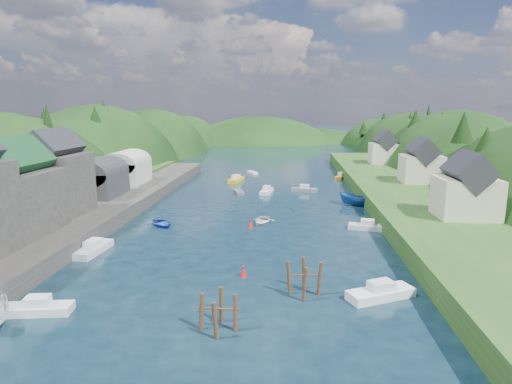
# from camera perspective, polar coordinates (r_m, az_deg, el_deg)

# --- Properties ---
(ground) EXTENTS (600.00, 600.00, 0.00)m
(ground) POSITION_cam_1_polar(r_m,az_deg,el_deg) (84.24, 1.22, 0.23)
(ground) COLOR black
(ground) RESTS_ON ground
(hillside_left) EXTENTS (44.00, 245.56, 52.00)m
(hillside_left) POSITION_cam_1_polar(r_m,az_deg,el_deg) (121.01, -19.81, -0.94)
(hillside_left) COLOR black
(hillside_left) RESTS_ON ground
(hillside_right) EXTENTS (36.00, 245.56, 48.00)m
(hillside_right) POSITION_cam_1_polar(r_m,az_deg,el_deg) (117.13, 24.57, -1.37)
(hillside_right) COLOR black
(hillside_right) RESTS_ON ground
(far_hills) EXTENTS (103.00, 68.00, 44.00)m
(far_hills) POSITION_cam_1_polar(r_m,az_deg,el_deg) (208.33, 3.63, 3.78)
(far_hills) COLOR black
(far_hills) RESTS_ON ground
(hill_trees) EXTENTS (89.67, 153.24, 12.69)m
(hill_trees) POSITION_cam_1_polar(r_m,az_deg,el_deg) (96.29, 1.63, 8.27)
(hill_trees) COLOR black
(hill_trees) RESTS_ON ground
(quay_left) EXTENTS (12.00, 110.00, 2.00)m
(quay_left) POSITION_cam_1_polar(r_m,az_deg,el_deg) (61.86, -23.46, -3.81)
(quay_left) COLOR #2D2B28
(quay_left) RESTS_ON ground
(terrace_left_grass) EXTENTS (12.00, 110.00, 2.50)m
(terrace_left_grass) POSITION_cam_1_polar(r_m,az_deg,el_deg) (65.37, -28.91, -3.29)
(terrace_left_grass) COLOR #234719
(terrace_left_grass) RESTS_ON ground
(boat_sheds) EXTENTS (7.00, 21.00, 7.50)m
(boat_sheds) POSITION_cam_1_polar(r_m,az_deg,el_deg) (78.70, -18.55, 2.76)
(boat_sheds) COLOR #2D2D30
(boat_sheds) RESTS_ON quay_left
(terrace_right) EXTENTS (16.00, 120.00, 2.40)m
(terrace_right) POSITION_cam_1_polar(r_m,az_deg,el_deg) (76.72, 19.73, -0.61)
(terrace_right) COLOR #234719
(terrace_right) RESTS_ON ground
(right_bank_cottages) EXTENTS (9.00, 59.24, 8.41)m
(right_bank_cottages) POSITION_cam_1_polar(r_m,az_deg,el_deg) (84.72, 20.47, 3.59)
(right_bank_cottages) COLOR beige
(right_bank_cottages) RESTS_ON terrace_right
(piling_cluster_near) EXTENTS (3.03, 2.84, 3.42)m
(piling_cluster_near) POSITION_cam_1_polar(r_m,az_deg,el_deg) (32.51, -5.04, -16.11)
(piling_cluster_near) COLOR #382314
(piling_cluster_near) RESTS_ON ground
(piling_cluster_far) EXTENTS (3.16, 2.95, 3.60)m
(piling_cluster_far) POSITION_cam_1_polar(r_m,az_deg,el_deg) (38.08, 6.44, -11.74)
(piling_cluster_far) COLOR #382314
(piling_cluster_far) RESTS_ON ground
(channel_buoy_near) EXTENTS (0.70, 0.70, 1.10)m
(channel_buoy_near) POSITION_cam_1_polar(r_m,az_deg,el_deg) (41.91, -1.68, -10.59)
(channel_buoy_near) COLOR #B90E0F
(channel_buoy_near) RESTS_ON ground
(channel_buoy_far) EXTENTS (0.70, 0.70, 1.10)m
(channel_buoy_far) POSITION_cam_1_polar(r_m,az_deg,el_deg) (58.50, -0.76, -4.22)
(channel_buoy_far) COLOR #B90E0F
(channel_buoy_far) RESTS_ON ground
(moored_boats) EXTENTS (37.90, 90.82, 2.23)m
(moored_boats) POSITION_cam_1_polar(r_m,az_deg,el_deg) (57.51, -0.66, -4.36)
(moored_boats) COLOR #19498E
(moored_boats) RESTS_ON ground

